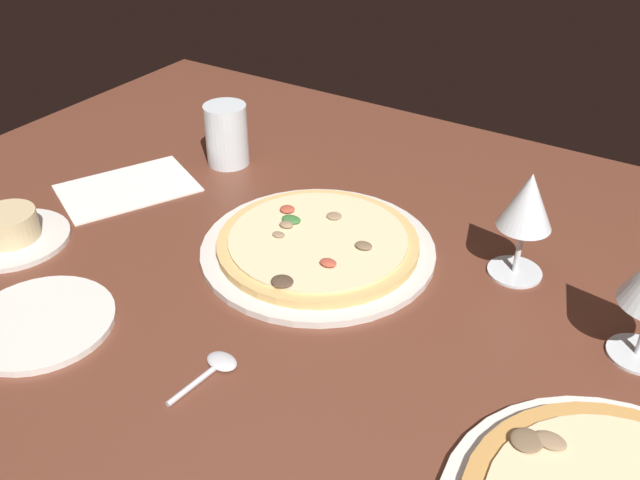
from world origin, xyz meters
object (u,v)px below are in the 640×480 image
Objects in this scene: water_glass at (227,138)px; pizza_main at (318,245)px; wine_glass_far at (527,205)px; side_plate at (40,322)px; spoon at (215,367)px; ramekin_on_saucer at (11,231)px; paper_menu at (128,188)px.

pizza_main is at bearing 151.94° from water_glass.
side_plate is (46.04, 42.31, -10.43)cm from wine_glass_far.
water_glass is at bearing -28.06° from pizza_main.
spoon is (-23.39, -5.57, 0.01)cm from side_plate.
wine_glass_far is 1.43× the size of water_glass.
wine_glass_far is at bearing 174.78° from water_glass.
ramekin_on_saucer is 1.66× the size of spoon.
spoon is (-2.94, 26.45, -0.73)cm from pizza_main.
water_glass is at bearing -106.25° from ramekin_on_saucer.
wine_glass_far is 1.57× the size of spoon.
side_plate is (-18.93, 10.26, -1.35)cm from ramekin_on_saucer.
wine_glass_far reaches higher than side_plate.
side_plate is 24.05cm from spoon.
pizza_main reaches higher than spoon.
paper_menu is (16.33, -30.66, -0.30)cm from side_plate.
side_plate is at bearing 144.17° from paper_menu.
water_glass is 19.06cm from paper_menu.
paper_menu is (-2.60, -20.39, -1.65)cm from ramekin_on_saucer.
water_glass is at bearing -80.22° from side_plate.
ramekin_on_saucer is 0.89× the size of side_plate.
ramekin_on_saucer is 1.51× the size of water_glass.
wine_glass_far is (-64.97, -32.05, 9.08)cm from ramekin_on_saucer.
pizza_main is at bearing -151.75° from paper_menu.
ramekin_on_saucer is 73.01cm from wine_glass_far.
wine_glass_far is at bearing -153.74° from ramekin_on_saucer.
wine_glass_far is 54.76cm from water_glass.
ramekin_on_saucer is 0.77× the size of paper_menu.
wine_glass_far is 64.35cm from paper_menu.
spoon is (-31.54, 41.69, -4.25)cm from water_glass.
paper_menu is at bearing -97.27° from ramekin_on_saucer.
paper_menu is at bearing 63.76° from water_glass.
paper_menu is (62.37, 11.65, -10.73)cm from wine_glass_far.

